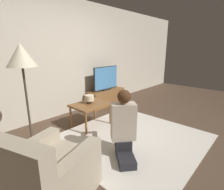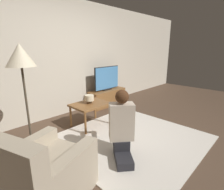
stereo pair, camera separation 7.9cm
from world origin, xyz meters
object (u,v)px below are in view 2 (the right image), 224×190
object	(u,v)px
armchair	(44,177)
person_kneeling	(122,125)
tv	(107,78)
table_lamp	(89,98)
floor_lamp	(21,62)
coffee_table	(91,106)

from	to	relation	value
armchair	person_kneeling	distance (m)	1.15
tv	armchair	world-z (taller)	tv
tv	table_lamp	size ratio (longest dim) A/B	4.68
armchair	table_lamp	size ratio (longest dim) A/B	5.71
person_kneeling	table_lamp	bearing A→B (deg)	-67.15
person_kneeling	tv	bearing A→B (deg)	-89.95
person_kneeling	armchair	bearing A→B (deg)	37.38
floor_lamp	armchair	world-z (taller)	floor_lamp
coffee_table	person_kneeling	xyz separation A→B (m)	(-0.35, -1.11, 0.08)
tv	armchair	bearing A→B (deg)	-146.18
floor_lamp	coffee_table	bearing A→B (deg)	4.26
tv	armchair	xyz separation A→B (m)	(-2.63, -1.76, -0.46)
coffee_table	person_kneeling	distance (m)	1.16
person_kneeling	table_lamp	distance (m)	1.19
coffee_table	armchair	size ratio (longest dim) A/B	0.70
tv	armchair	size ratio (longest dim) A/B	0.82
coffee_table	table_lamp	size ratio (longest dim) A/B	3.97
tv	floor_lamp	bearing A→B (deg)	-161.47
armchair	tv	bearing A→B (deg)	-74.45
floor_lamp	person_kneeling	bearing A→B (deg)	-49.68
coffee_table	floor_lamp	size ratio (longest dim) A/B	0.45
table_lamp	person_kneeling	bearing A→B (deg)	-106.89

